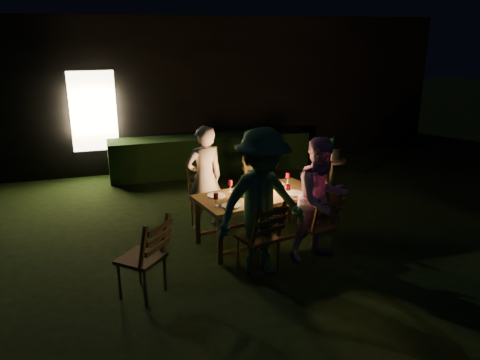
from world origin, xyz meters
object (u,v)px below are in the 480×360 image
object	(u,v)px
ice_bucket	(332,153)
bottle_bucket_b	(334,150)
chair_end	(326,207)
bottle_bucket_a	(331,151)
person_opp_left	(262,204)
lantern	(260,182)
chair_spare	(143,271)
person_house_side	(204,178)
chair_near_right	(317,236)
person_opp_right	(321,199)
bottle_table	(243,188)
side_table	(332,164)
chair_near_left	(259,249)
chair_far_left	(207,209)
dining_table	(258,199)
chair_far_right	(262,198)

from	to	relation	value
ice_bucket	bottle_bucket_b	bearing A→B (deg)	38.66
chair_end	ice_bucket	size ratio (longest dim) A/B	3.23
bottle_bucket_a	person_opp_left	bearing A→B (deg)	-132.65
lantern	bottle_bucket_a	distance (m)	2.27
chair_spare	person_house_side	world-z (taller)	person_house_side
chair_near_right	ice_bucket	bearing A→B (deg)	42.08
person_opp_right	bottle_bucket_b	xyz separation A→B (m)	(1.35, 2.21, 0.03)
chair_end	person_house_side	distance (m)	1.94
bottle_table	side_table	xyz separation A→B (m)	(2.16, 1.51, -0.25)
chair_near_left	chair_end	size ratio (longest dim) A/B	1.04
chair_far_left	bottle_bucket_b	xyz separation A→B (m)	(2.56, 0.84, 0.54)
chair_near_right	bottle_bucket_a	size ratio (longest dim) A/B	2.90
bottle_bucket_a	bottle_bucket_b	xyz separation A→B (m)	(0.10, 0.08, 0.00)
chair_near_right	bottle_bucket_b	distance (m)	2.61
person_opp_right	lantern	size ratio (longest dim) A/B	4.69
person_opp_right	ice_bucket	size ratio (longest dim) A/B	5.47
bottle_bucket_a	person_house_side	bearing A→B (deg)	-163.98
bottle_table	chair_end	bearing A→B (deg)	11.95
dining_table	chair_end	bearing A→B (deg)	-0.02
chair_end	bottle_table	bearing A→B (deg)	-91.54
chair_near_left	side_table	world-z (taller)	chair_near_left
bottle_bucket_b	bottle_table	bearing A→B (deg)	-144.90
lantern	person_opp_right	bearing A→B (deg)	-53.34
person_opp_right	bottle_table	distance (m)	1.08
chair_end	dining_table	bearing A→B (deg)	-91.54
bottle_bucket_b	person_opp_left	bearing A→B (deg)	-132.99
person_opp_left	bottle_bucket_b	world-z (taller)	person_opp_left
chair_far_right	lantern	xyz separation A→B (m)	(-0.34, -0.81, 0.56)
chair_near_left	person_house_side	xyz separation A→B (m)	(-0.33, 1.56, 0.49)
chair_near_left	chair_end	bearing A→B (deg)	18.69
person_house_side	person_opp_right	distance (m)	1.87
chair_near_right	ice_bucket	distance (m)	2.54
dining_table	ice_bucket	distance (m)	2.41
bottle_bucket_a	ice_bucket	bearing A→B (deg)	38.66
chair_near_right	chair_near_left	bearing A→B (deg)	175.89
person_opp_right	bottle_bucket_a	distance (m)	2.47
chair_far_left	chair_spare	world-z (taller)	chair_far_left
dining_table	bottle_bucket_a	bearing A→B (deg)	25.34
chair_near_right	person_opp_right	distance (m)	0.54
bottle_bucket_a	bottle_bucket_b	distance (m)	0.13
chair_spare	person_opp_left	xyz separation A→B (m)	(1.45, 0.10, 0.62)
dining_table	chair_spare	xyz separation A→B (m)	(-1.72, -1.00, -0.34)
person_opp_left	lantern	size ratio (longest dim) A/B	5.28
person_opp_left	bottle_bucket_a	bearing A→B (deg)	35.38
person_house_side	bottle_bucket_b	bearing A→B (deg)	-174.90
dining_table	bottle_table	xyz separation A→B (m)	(-0.24, -0.05, 0.21)
dining_table	person_opp_right	bearing A→B (deg)	-61.24
ice_bucket	chair_spare	bearing A→B (deg)	-145.94
dining_table	chair_near_right	size ratio (longest dim) A/B	2.00
chair_far_right	person_house_side	world-z (taller)	person_house_side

